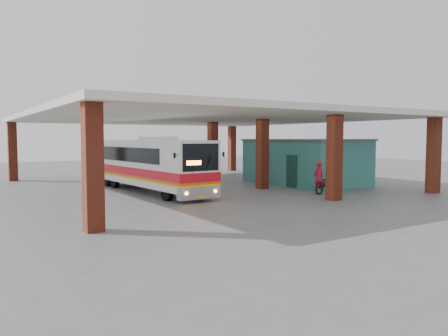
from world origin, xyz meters
name	(u,v)px	position (x,y,z in m)	size (l,w,h in m)	color
ground	(252,198)	(0.00, 0.00, 0.00)	(90.00, 90.00, 0.00)	#515154
brick_columns	(224,154)	(1.43, 5.00, 2.17)	(20.10, 21.60, 4.35)	maroon
canopy_roof	(200,118)	(0.50, 6.50, 4.50)	(21.00, 23.00, 0.30)	beige
shop_building	(305,161)	(7.49, 4.00, 1.56)	(5.20, 8.20, 3.11)	#2B6D61
coach_bus	(151,165)	(-3.51, 5.22, 1.61)	(2.89, 11.25, 3.25)	silver
motorcycle	(326,183)	(4.70, -0.82, 0.58)	(0.77, 2.21, 1.16)	black
pedestrian	(319,178)	(4.11, -0.79, 0.93)	(0.68, 0.45, 1.86)	red
red_chair	(261,178)	(4.58, 5.22, 0.40)	(0.46, 0.46, 0.88)	red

